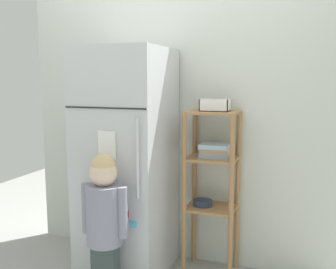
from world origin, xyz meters
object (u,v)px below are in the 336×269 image
(child_standing, at_px, (105,214))
(pantry_shelf_unit, at_px, (212,173))
(fruit_bin, at_px, (215,106))
(refrigerator, at_px, (127,163))

(child_standing, bearing_deg, pantry_shelf_unit, 48.45)
(fruit_bin, bearing_deg, child_standing, -131.15)
(fruit_bin, bearing_deg, pantry_shelf_unit, -117.52)
(pantry_shelf_unit, bearing_deg, refrigerator, -164.96)
(refrigerator, distance_m, child_standing, 0.51)
(child_standing, bearing_deg, refrigerator, 97.54)
(child_standing, relative_size, pantry_shelf_unit, 0.81)
(refrigerator, distance_m, fruit_bin, 0.77)
(fruit_bin, bearing_deg, refrigerator, -163.36)
(pantry_shelf_unit, height_order, fruit_bin, fruit_bin)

